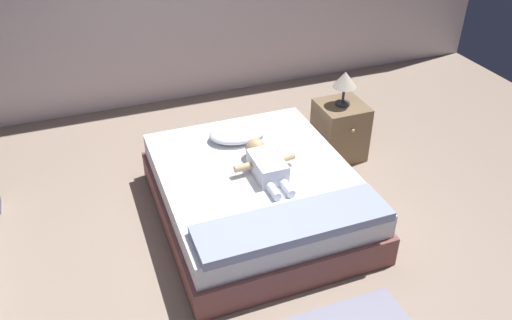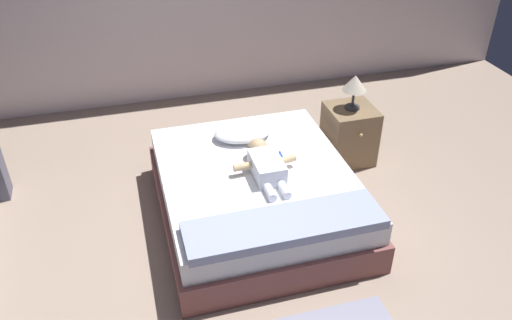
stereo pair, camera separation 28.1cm
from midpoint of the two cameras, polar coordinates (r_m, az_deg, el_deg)
name	(u,v)px [view 1 (the left image)]	position (r m, az deg, el deg)	size (l,w,h in m)	color
ground_plane	(261,281)	(3.67, -1.67, -13.29)	(8.00, 8.00, 0.00)	gray
bed	(256,194)	(4.06, -1.99, -3.83)	(1.47, 1.75, 0.43)	brown
pillow	(238,133)	(4.32, -3.92, 2.99)	(0.48, 0.34, 0.11)	white
baby	(265,163)	(3.89, -1.06, -0.39)	(0.49, 0.66, 0.17)	white
toothbrush	(279,155)	(4.11, 0.64, 0.56)	(0.02, 0.16, 0.02)	blue
nightstand	(340,130)	(4.82, 7.56, 3.23)	(0.41, 0.44, 0.53)	#7B6345
lamp	(345,81)	(4.59, 8.02, 8.60)	(0.21, 0.21, 0.32)	#333338
blanket	(293,223)	(3.40, 1.77, -7.04)	(1.32, 0.36, 0.07)	#919BBE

